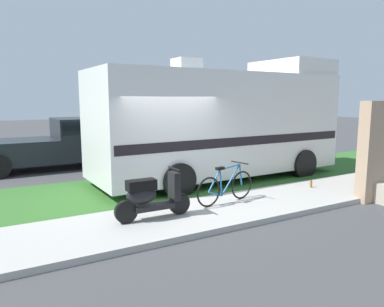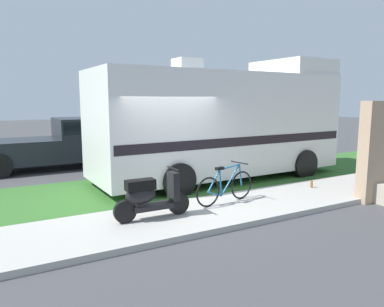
# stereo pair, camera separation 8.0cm
# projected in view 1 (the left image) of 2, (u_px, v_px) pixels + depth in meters

# --- Properties ---
(ground_plane) EXTENTS (80.00, 80.00, 0.00)m
(ground_plane) POSITION_uv_depth(u_px,v_px,m) (177.00, 203.00, 8.58)
(ground_plane) COLOR #424244
(sidewalk) EXTENTS (24.00, 2.00, 0.12)m
(sidewalk) POSITION_uv_depth(u_px,v_px,m) (204.00, 214.00, 7.54)
(sidewalk) COLOR #ADAAA3
(sidewalk) RESTS_ON ground
(grass_strip) EXTENTS (24.00, 3.40, 0.08)m
(grass_strip) POSITION_uv_depth(u_px,v_px,m) (152.00, 188.00, 9.86)
(grass_strip) COLOR #336628
(grass_strip) RESTS_ON ground
(motorhome_rv) EXTENTS (7.67, 2.79, 3.68)m
(motorhome_rv) POSITION_uv_depth(u_px,v_px,m) (223.00, 122.00, 10.80)
(motorhome_rv) COLOR silver
(motorhome_rv) RESTS_ON ground
(scooter) EXTENTS (1.56, 0.50, 0.97)m
(scooter) POSITION_uv_depth(u_px,v_px,m) (151.00, 196.00, 6.97)
(scooter) COLOR black
(scooter) RESTS_ON ground
(bicycle) EXTENTS (1.68, 0.52, 0.89)m
(bicycle) POSITION_uv_depth(u_px,v_px,m) (226.00, 186.00, 8.09)
(bicycle) COLOR black
(bicycle) RESTS_ON ground
(pickup_truck_near) EXTENTS (5.59, 2.26, 1.76)m
(pickup_truck_near) POSITION_uv_depth(u_px,v_px,m) (64.00, 141.00, 12.96)
(pickup_truck_near) COLOR #1E2328
(pickup_truck_near) RESTS_ON ground
(bottle_green) EXTENTS (0.06, 0.06, 0.22)m
(bottle_green) POSITION_uv_depth(u_px,v_px,m) (311.00, 184.00, 9.55)
(bottle_green) COLOR brown
(bottle_green) RESTS_ON ground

